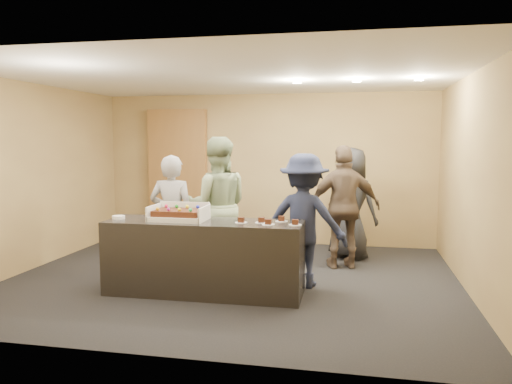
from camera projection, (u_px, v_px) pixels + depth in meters
room at (232, 180)px, 6.64m from camera, size 6.04×6.00×2.70m
serving_counter at (204, 257)px, 6.09m from camera, size 2.41×0.73×0.90m
storage_cabinet at (178, 175)px, 9.33m from camera, size 1.11×0.15×2.44m
cake_box at (180, 216)px, 6.13m from camera, size 0.67×0.47×0.20m
sheet_cake at (179, 212)px, 6.10m from camera, size 0.57×0.40×0.11m
plate_stack at (119, 217)px, 6.22m from camera, size 0.16×0.16×0.04m
slice_a at (241, 221)px, 5.90m from camera, size 0.15×0.15×0.07m
slice_b at (261, 221)px, 5.90m from camera, size 0.15×0.15×0.07m
slice_c at (268, 223)px, 5.76m from camera, size 0.15×0.15×0.07m
slice_d at (281, 220)px, 5.99m from camera, size 0.15×0.15×0.07m
slice_e at (295, 223)px, 5.74m from camera, size 0.15×0.15×0.07m
person_server_grey at (172, 218)px, 6.68m from camera, size 0.63×0.43×1.68m
person_sage_man at (217, 206)px, 6.93m from camera, size 1.11×0.98×1.92m
person_navy_man at (304, 220)px, 6.38m from camera, size 1.17×0.75×1.71m
person_brown_extra at (344, 207)px, 7.28m from camera, size 1.14×0.70×1.81m
person_dark_suit at (351, 203)px, 7.90m from camera, size 1.03×0.91×1.76m
ceiling_spotlights at (357, 81)px, 6.66m from camera, size 1.72×0.12×0.03m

